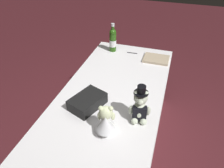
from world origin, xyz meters
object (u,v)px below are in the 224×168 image
at_px(signing_pen, 133,53).
at_px(gift_case_black, 87,102).
at_px(guestbook, 156,59).
at_px(teddy_bear_bride, 106,121).
at_px(champagne_bottle, 113,40).
at_px(teddy_bear_groom, 140,107).

xyz_separation_m(signing_pen, gift_case_black, (1.02, -0.15, 0.04)).
height_order(signing_pen, guestbook, guestbook).
bearing_deg(signing_pen, teddy_bear_bride, 4.13).
distance_m(champagne_bottle, gift_case_black, 1.03).
bearing_deg(gift_case_black, teddy_bear_groom, 88.01).
bearing_deg(teddy_bear_bride, signing_pen, -175.87).
distance_m(teddy_bear_bride, champagne_bottle, 1.27).
bearing_deg(signing_pen, guestbook, 76.21).
xyz_separation_m(teddy_bear_groom, champagne_bottle, (-1.03, -0.54, 0.02)).
relative_size(signing_pen, gift_case_black, 0.38).
bearing_deg(signing_pen, teddy_bear_groom, 15.73).
relative_size(teddy_bear_bride, signing_pen, 1.77).
xyz_separation_m(champagne_bottle, gift_case_black, (1.02, 0.10, -0.09)).
distance_m(teddy_bear_groom, signing_pen, 1.09).
xyz_separation_m(teddy_bear_bride, guestbook, (-1.16, 0.20, -0.09)).
bearing_deg(teddy_bear_groom, teddy_bear_bride, -46.15).
bearing_deg(signing_pen, gift_case_black, -8.07).
height_order(teddy_bear_groom, gift_case_black, teddy_bear_groom).
bearing_deg(teddy_bear_groom, guestbook, -179.78).
bearing_deg(teddy_bear_bride, guestbook, 170.26).
relative_size(champagne_bottle, gift_case_black, 0.99).
bearing_deg(champagne_bottle, teddy_bear_groom, 27.44).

